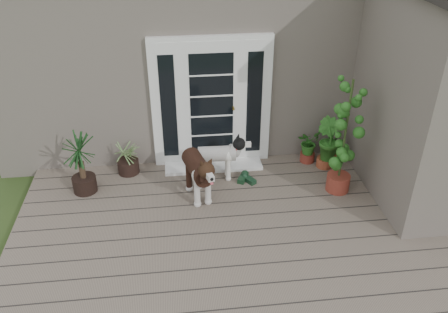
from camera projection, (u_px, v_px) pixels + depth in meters
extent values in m
cube|color=#6B5B4C|center=(244.00, 250.00, 6.07)|extent=(6.20, 4.60, 0.12)
cube|color=#665E54|center=(212.00, 42.00, 8.93)|extent=(7.40, 4.00, 3.10)
cube|color=#665E54|center=(437.00, 101.00, 6.53)|extent=(1.60, 2.40, 3.10)
cube|color=white|center=(211.00, 103.00, 7.34)|extent=(1.90, 0.14, 2.15)
cube|color=white|center=(213.00, 166.00, 7.71)|extent=(1.60, 0.40, 0.05)
imported|color=#1B5F1B|center=(308.00, 149.00, 7.76)|extent=(0.53, 0.53, 0.48)
imported|color=#1A5017|center=(326.00, 150.00, 7.58)|extent=(0.57, 0.57, 0.64)
imported|color=#1E5518|center=(331.00, 148.00, 7.76)|extent=(0.43, 0.43, 0.51)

